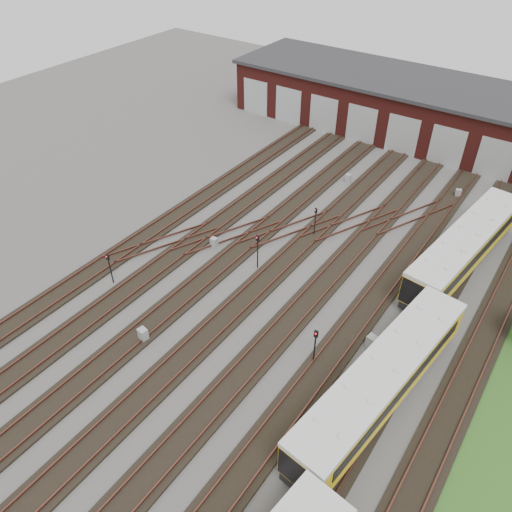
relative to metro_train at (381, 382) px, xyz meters
The scene contains 13 objects.
ground 10.34m from the metro_train, behind, with size 120.00×120.00×0.00m, color #484543.
track_network 10.40m from the metro_train, behind, with size 30.40×70.00×0.33m.
maintenance_shed 39.59m from the metro_train, 104.65° to the left, with size 51.00×12.50×6.35m.
metro_train is the anchor object (origin of this frame).
signal_mast_0 21.79m from the metro_train, behind, with size 0.25×0.23×2.81m.
signal_mast_1 14.91m from the metro_train, 154.57° to the left, with size 0.27×0.26×3.23m.
signal_mast_2 17.61m from the metro_train, 132.67° to the left, with size 0.26×0.25×2.86m.
signal_mast_3 4.79m from the metro_train, behind, with size 0.28×0.26×3.00m.
relay_cabinet_0 19.31m from the metro_train, 160.22° to the left, with size 0.56×0.47×0.93m, color gray.
relay_cabinet_1 27.02m from the metro_train, 120.78° to the left, with size 0.54×0.45×0.89m, color gray.
relay_cabinet_2 16.13m from the metro_train, 163.28° to the right, with size 0.62×0.52×1.04m, color gray.
relay_cabinet_3 27.08m from the metro_train, 97.59° to the left, with size 0.52×0.43×0.86m, color gray.
relay_cabinet_4 4.59m from the metro_train, 119.54° to the left, with size 0.68×0.57×1.14m, color gray.
Camera 1 is at (14.61, -17.67, 26.21)m, focal length 35.00 mm.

